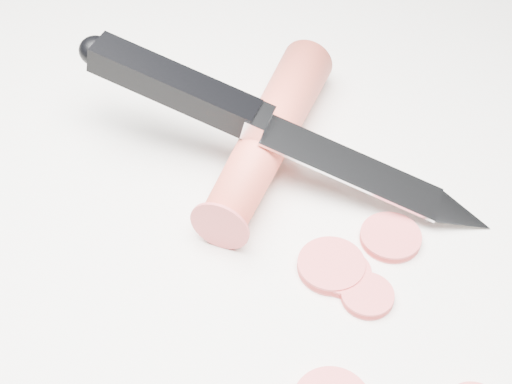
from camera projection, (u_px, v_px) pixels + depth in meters
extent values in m
plane|color=white|center=(322.00, 249.00, 0.44)|extent=(2.40, 2.40, 0.00)
cylinder|color=#E94937|center=(269.00, 134.00, 0.48)|extent=(0.12, 0.17, 0.03)
cylinder|color=#D54749|center=(343.00, 273.00, 0.42)|extent=(0.03, 0.03, 0.01)
cylinder|color=#D54749|center=(331.00, 266.00, 0.43)|extent=(0.04, 0.04, 0.01)
cylinder|color=#D54749|center=(391.00, 237.00, 0.44)|extent=(0.04, 0.04, 0.01)
cylinder|color=#D54749|center=(367.00, 296.00, 0.41)|extent=(0.03, 0.03, 0.01)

